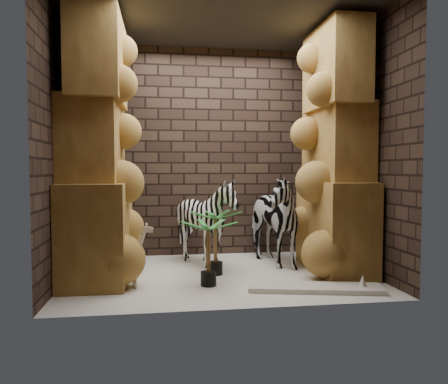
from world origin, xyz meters
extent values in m
plane|color=beige|center=(0.00, 0.00, 0.00)|extent=(3.50, 3.50, 0.00)
plane|color=#2D2A26|center=(0.00, 0.00, 3.00)|extent=(3.50, 3.50, 0.00)
plane|color=black|center=(0.00, 1.25, 1.50)|extent=(3.50, 0.00, 3.50)
plane|color=black|center=(0.00, -1.25, 1.50)|extent=(3.50, 0.00, 3.50)
plane|color=black|center=(-1.75, 0.00, 1.50)|extent=(0.00, 3.00, 3.00)
plane|color=black|center=(1.75, 0.00, 1.50)|extent=(0.00, 3.00, 3.00)
imported|color=white|center=(0.70, 0.49, 0.68)|extent=(0.88, 1.27, 1.37)
imported|color=white|center=(-0.12, 0.49, 0.51)|extent=(1.14, 1.30, 1.02)
cube|color=beige|center=(0.88, -0.78, 0.03)|extent=(1.42, 0.62, 0.05)
camera|label=1|loc=(-0.67, -4.93, 1.24)|focal=34.04mm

